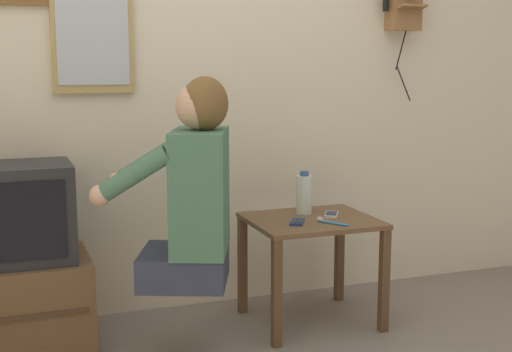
# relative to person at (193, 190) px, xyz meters

# --- Properties ---
(wall_back) EXTENTS (6.80, 0.05, 2.55)m
(wall_back) POSITION_rel_person_xyz_m (0.26, 0.63, 0.56)
(wall_back) COLOR beige
(wall_back) RESTS_ON ground_plane
(side_table) EXTENTS (0.59, 0.51, 0.51)m
(side_table) POSITION_rel_person_xyz_m (0.63, 0.18, -0.30)
(side_table) COLOR brown
(side_table) RESTS_ON ground_plane
(person) EXTENTS (0.63, 0.55, 0.87)m
(person) POSITION_rel_person_xyz_m (0.00, 0.00, 0.00)
(person) COLOR #2D3347
(person) RESTS_ON ground_plane
(tv_stand) EXTENTS (0.64, 0.47, 0.40)m
(tv_stand) POSITION_rel_person_xyz_m (-0.72, 0.32, -0.52)
(tv_stand) COLOR brown
(tv_stand) RESTS_ON ground_plane
(television) EXTENTS (0.50, 0.37, 0.42)m
(television) POSITION_rel_person_xyz_m (-0.71, 0.31, -0.11)
(television) COLOR #232326
(television) RESTS_ON tv_stand
(wall_mirror) EXTENTS (0.38, 0.04, 0.78)m
(wall_mirror) POSITION_rel_person_xyz_m (-0.31, 0.59, 0.77)
(wall_mirror) COLOR tan
(cell_phone_held) EXTENTS (0.11, 0.14, 0.01)m
(cell_phone_held) POSITION_rel_person_xyz_m (0.52, 0.11, -0.20)
(cell_phone_held) COLOR navy
(cell_phone_held) RESTS_ON side_table
(cell_phone_spare) EXTENTS (0.11, 0.14, 0.01)m
(cell_phone_spare) POSITION_rel_person_xyz_m (0.74, 0.20, -0.20)
(cell_phone_spare) COLOR silver
(cell_phone_spare) RESTS_ON side_table
(water_bottle) EXTENTS (0.08, 0.08, 0.21)m
(water_bottle) POSITION_rel_person_xyz_m (0.64, 0.29, -0.11)
(water_bottle) COLOR silver
(water_bottle) RESTS_ON side_table
(toothbrush) EXTENTS (0.10, 0.14, 0.02)m
(toothbrush) POSITION_rel_person_xyz_m (0.66, 0.05, -0.20)
(toothbrush) COLOR #338CD8
(toothbrush) RESTS_ON side_table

